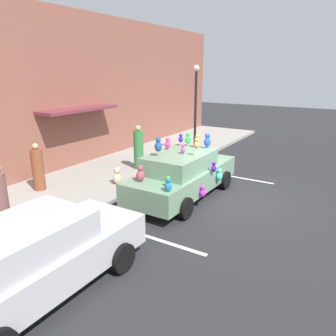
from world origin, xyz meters
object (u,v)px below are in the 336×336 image
object	(u,v)px
pedestrian_near_shopfront	(1,204)
pedestrian_by_lamp	(139,149)
street_lamp_post	(196,102)
pedestrian_walking_past	(38,169)
teddy_bear_on_sidewalk	(117,176)
parked_sedan_behind	(33,258)
plush_covered_car	(183,174)

from	to	relation	value
pedestrian_near_shopfront	pedestrian_by_lamp	distance (m)	6.42
street_lamp_post	pedestrian_by_lamp	world-z (taller)	street_lamp_post
pedestrian_walking_past	pedestrian_by_lamp	bearing A→B (deg)	-19.62
teddy_bear_on_sidewalk	pedestrian_by_lamp	size ratio (longest dim) A/B	0.34
parked_sedan_behind	pedestrian_walking_past	xyz separation A→B (m)	(3.43, 4.42, 0.09)
plush_covered_car	pedestrian_walking_past	bearing A→B (deg)	118.33
teddy_bear_on_sidewalk	pedestrian_near_shopfront	xyz separation A→B (m)	(-4.41, -0.21, 0.58)
street_lamp_post	teddy_bear_on_sidewalk	bearing A→B (deg)	175.92
plush_covered_car	pedestrian_near_shopfront	size ratio (longest dim) A/B	2.52
teddy_bear_on_sidewalk	street_lamp_post	distance (m)	5.71
plush_covered_car	pedestrian_walking_past	world-z (taller)	plush_covered_car
street_lamp_post	pedestrian_by_lamp	bearing A→B (deg)	164.91
parked_sedan_behind	pedestrian_near_shopfront	size ratio (longest dim) A/B	2.39
street_lamp_post	pedestrian_by_lamp	xyz separation A→B (m)	(-3.28, 0.88, -1.69)
parked_sedan_behind	plush_covered_car	bearing A→B (deg)	1.31
parked_sedan_behind	street_lamp_post	size ratio (longest dim) A/B	1.07
parked_sedan_behind	pedestrian_by_lamp	size ratio (longest dim) A/B	2.46
plush_covered_car	teddy_bear_on_sidewalk	world-z (taller)	plush_covered_car
pedestrian_near_shopfront	street_lamp_post	bearing A→B (deg)	-0.99
pedestrian_by_lamp	street_lamp_post	bearing A→B (deg)	-15.09
parked_sedan_behind	pedestrian_walking_past	world-z (taller)	pedestrian_walking_past
plush_covered_car	pedestrian_near_shopfront	bearing A→B (deg)	155.60
street_lamp_post	pedestrian_walking_past	xyz separation A→B (m)	(-7.09, 2.24, -1.78)
street_lamp_post	pedestrian_near_shopfront	xyz separation A→B (m)	(-9.66, 0.17, -1.65)
plush_covered_car	pedestrian_by_lamp	xyz separation A→B (m)	(1.50, 2.93, 0.17)
parked_sedan_behind	street_lamp_post	world-z (taller)	street_lamp_post
street_lamp_post	pedestrian_near_shopfront	bearing A→B (deg)	179.01
plush_covered_car	pedestrian_by_lamp	distance (m)	3.30
teddy_bear_on_sidewalk	parked_sedan_behind	bearing A→B (deg)	-154.19
teddy_bear_on_sidewalk	street_lamp_post	bearing A→B (deg)	-4.08
plush_covered_car	street_lamp_post	xyz separation A→B (m)	(4.78, 2.05, 1.86)
teddy_bear_on_sidewalk	pedestrian_by_lamp	xyz separation A→B (m)	(1.96, 0.51, 0.54)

